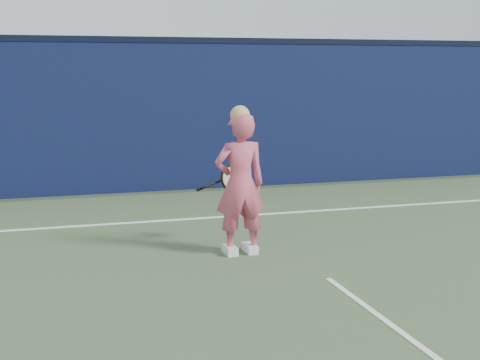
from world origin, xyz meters
name	(u,v)px	position (x,y,z in m)	size (l,w,h in m)	color
ground	(375,315)	(0.00, 0.00, 0.00)	(80.00, 80.00, 0.00)	#2B3C25
backstop_wall	(202,116)	(0.00, 6.50, 1.25)	(24.00, 0.40, 2.50)	#0B1933
wall_cap	(201,41)	(0.00, 6.50, 2.55)	(24.00, 0.42, 0.10)	black
player	(240,184)	(-0.58, 2.16, 0.81)	(0.59, 0.40, 1.68)	#CE5069
racket	(228,178)	(-0.59, 2.62, 0.80)	(0.59, 0.19, 0.32)	black
court_lines	(395,327)	(0.00, -0.33, 0.01)	(11.00, 12.04, 0.01)	white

